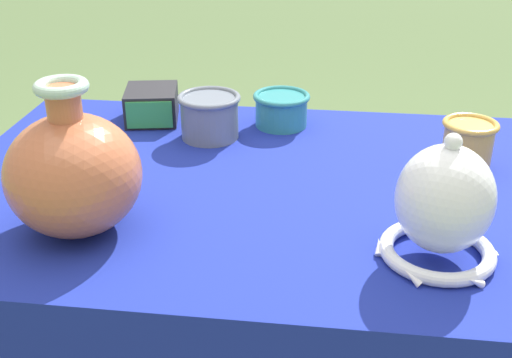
% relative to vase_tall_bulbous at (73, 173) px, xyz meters
% --- Properties ---
extents(display_table, '(1.18, 0.80, 0.75)m').
position_rel_vase_tall_bulbous_xyz_m(display_table, '(0.27, 0.19, -0.17)').
color(display_table, olive).
rests_on(display_table, ground_plane).
extents(vase_tall_bulbous, '(0.21, 0.21, 0.25)m').
position_rel_vase_tall_bulbous_xyz_m(vase_tall_bulbous, '(0.00, 0.00, 0.00)').
color(vase_tall_bulbous, '#BC6642').
rests_on(vase_tall_bulbous, display_table).
extents(vase_dome_bell, '(0.19, 0.18, 0.20)m').
position_rel_vase_tall_bulbous_xyz_m(vase_dome_bell, '(0.57, -0.01, -0.02)').
color(vase_dome_bell, white).
rests_on(vase_dome_bell, display_table).
extents(mosaic_tile_box, '(0.14, 0.15, 0.07)m').
position_rel_vase_tall_bulbous_xyz_m(mosaic_tile_box, '(-0.01, 0.49, -0.06)').
color(mosaic_tile_box, '#232328').
rests_on(mosaic_tile_box, display_table).
extents(cup_wide_teal, '(0.13, 0.13, 0.07)m').
position_rel_vase_tall_bulbous_xyz_m(cup_wide_teal, '(0.28, 0.49, -0.06)').
color(cup_wide_teal, teal).
rests_on(cup_wide_teal, display_table).
extents(cup_wide_ochre, '(0.11, 0.11, 0.09)m').
position_rel_vase_tall_bulbous_xyz_m(cup_wide_ochre, '(0.66, 0.32, -0.05)').
color(cup_wide_ochre, gold).
rests_on(cup_wide_ochre, display_table).
extents(cup_wide_slate, '(0.13, 0.13, 0.10)m').
position_rel_vase_tall_bulbous_xyz_m(cup_wide_slate, '(0.14, 0.40, -0.05)').
color(cup_wide_slate, slate).
rests_on(cup_wide_slate, display_table).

